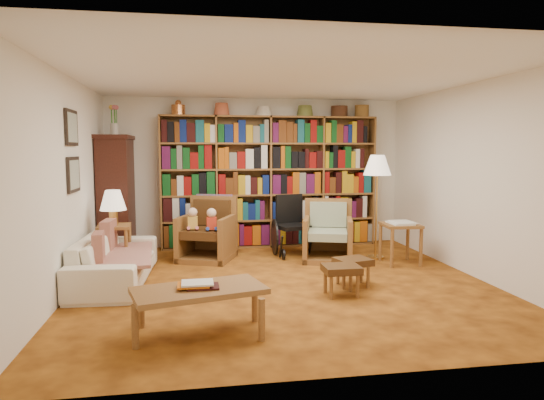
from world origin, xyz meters
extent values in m
plane|color=#B96A1C|center=(0.00, 0.00, 0.00)|extent=(5.00, 5.00, 0.00)
plane|color=white|center=(0.00, 0.00, 2.50)|extent=(5.00, 5.00, 0.00)
plane|color=white|center=(0.00, 2.50, 1.25)|extent=(5.00, 0.00, 5.00)
plane|color=white|center=(0.00, -2.50, 1.25)|extent=(5.00, 0.00, 5.00)
plane|color=white|center=(-2.50, 0.00, 1.25)|extent=(0.00, 5.00, 5.00)
plane|color=white|center=(2.50, 0.00, 1.25)|extent=(0.00, 5.00, 5.00)
cube|color=olive|center=(0.20, 2.34, 1.10)|extent=(3.60, 0.30, 2.20)
cube|color=#3A1810|center=(-2.25, 2.00, 0.90)|extent=(0.45, 0.90, 1.80)
cube|color=#3A1810|center=(-2.25, 2.00, 1.83)|extent=(0.50, 0.95, 0.06)
cylinder|color=silver|center=(-2.25, 2.00, 1.95)|extent=(0.12, 0.12, 0.18)
cube|color=black|center=(-2.48, 0.30, 1.90)|extent=(0.03, 0.52, 0.42)
cube|color=gray|center=(-2.46, 0.30, 1.90)|extent=(0.01, 0.44, 0.34)
cube|color=black|center=(-2.48, 0.30, 1.35)|extent=(0.03, 0.52, 0.42)
cube|color=gray|center=(-2.46, 0.30, 1.35)|extent=(0.01, 0.44, 0.34)
imported|color=white|center=(-2.05, 0.41, 0.29)|extent=(2.02, 0.87, 0.58)
cube|color=beige|center=(-2.00, 0.41, 0.30)|extent=(0.88, 1.49, 0.04)
cube|color=maroon|center=(-2.18, 0.76, 0.45)|extent=(0.16, 0.42, 0.41)
cube|color=maroon|center=(-2.18, 0.06, 0.45)|extent=(0.15, 0.38, 0.37)
cube|color=olive|center=(-2.15, 1.00, 0.61)|extent=(0.46, 0.46, 0.04)
cylinder|color=olive|center=(-2.33, 0.82, 0.29)|extent=(0.05, 0.05, 0.59)
cylinder|color=olive|center=(-1.97, 0.82, 0.29)|extent=(0.05, 0.05, 0.59)
cylinder|color=olive|center=(-2.33, 1.17, 0.29)|extent=(0.05, 0.05, 0.59)
cylinder|color=olive|center=(-1.97, 1.17, 0.29)|extent=(0.05, 0.05, 0.59)
cylinder|color=gold|center=(-2.15, 1.00, 0.72)|extent=(0.12, 0.12, 0.19)
cone|color=#FDECD0|center=(-2.15, 1.00, 0.97)|extent=(0.35, 0.35, 0.27)
cube|color=olive|center=(-0.90, 1.45, 0.04)|extent=(0.97, 0.99, 0.08)
cube|color=olive|center=(-1.23, 1.45, 0.33)|extent=(0.35, 0.75, 0.66)
cube|color=olive|center=(-0.56, 1.45, 0.33)|extent=(0.35, 0.75, 0.66)
cube|color=olive|center=(-0.90, 1.80, 0.46)|extent=(0.72, 0.34, 0.93)
cube|color=#503115|center=(-0.90, 1.42, 0.41)|extent=(0.77, 0.81, 0.12)
cube|color=#503115|center=(-0.90, 1.72, 0.68)|extent=(0.58, 0.30, 0.39)
cube|color=#AA2D41|center=(-0.90, 1.83, 0.74)|extent=(0.56, 0.27, 0.41)
cube|color=olive|center=(0.88, 1.13, 0.04)|extent=(0.90, 0.92, 0.08)
cube|color=olive|center=(0.56, 1.13, 0.32)|extent=(0.28, 0.73, 0.64)
cube|color=olive|center=(1.20, 1.13, 0.32)|extent=(0.28, 0.73, 0.64)
cube|color=olive|center=(0.88, 1.46, 0.45)|extent=(0.71, 0.28, 0.89)
cube|color=#9BAB88|center=(0.88, 1.10, 0.40)|extent=(0.71, 0.76, 0.12)
cube|color=#9BAB88|center=(0.88, 1.39, 0.66)|extent=(0.56, 0.25, 0.38)
cube|color=black|center=(0.42, 1.54, 0.46)|extent=(0.57, 0.57, 0.06)
cube|color=black|center=(0.42, 1.76, 0.71)|extent=(0.45, 0.18, 0.46)
cylinder|color=black|center=(0.17, 1.64, 0.28)|extent=(0.03, 0.57, 0.57)
cylinder|color=black|center=(0.67, 1.64, 0.28)|extent=(0.03, 0.57, 0.57)
cylinder|color=black|center=(0.24, 1.26, 0.08)|extent=(0.03, 0.16, 0.16)
cylinder|color=black|center=(0.60, 1.26, 0.08)|extent=(0.03, 0.16, 0.16)
cylinder|color=gold|center=(1.64, 1.15, 0.01)|extent=(0.26, 0.26, 0.03)
cylinder|color=gold|center=(1.64, 1.15, 0.66)|extent=(0.03, 0.03, 1.32)
cone|color=#FDECD0|center=(1.64, 1.15, 1.41)|extent=(0.41, 0.41, 0.30)
cube|color=olive|center=(1.85, 0.75, 0.56)|extent=(0.54, 0.54, 0.04)
cylinder|color=olive|center=(1.64, 0.54, 0.27)|extent=(0.05, 0.05, 0.54)
cylinder|color=olive|center=(2.07, 0.54, 0.27)|extent=(0.05, 0.05, 0.54)
cylinder|color=olive|center=(1.64, 0.97, 0.27)|extent=(0.05, 0.05, 0.54)
cylinder|color=olive|center=(2.07, 0.97, 0.27)|extent=(0.05, 0.05, 0.54)
cube|color=silver|center=(1.85, 0.75, 0.60)|extent=(0.33, 0.40, 0.03)
cube|color=#503115|center=(0.56, -0.59, 0.30)|extent=(0.41, 0.34, 0.08)
cylinder|color=olive|center=(0.40, -0.71, 0.13)|extent=(0.04, 0.04, 0.26)
cylinder|color=olive|center=(0.71, -0.71, 0.13)|extent=(0.04, 0.04, 0.26)
cylinder|color=olive|center=(0.40, -0.46, 0.13)|extent=(0.04, 0.04, 0.26)
cylinder|color=olive|center=(0.71, -0.46, 0.13)|extent=(0.04, 0.04, 0.26)
cube|color=#503115|center=(0.81, -0.24, 0.30)|extent=(0.47, 0.43, 0.08)
cylinder|color=olive|center=(0.66, -0.36, 0.13)|extent=(0.04, 0.04, 0.26)
cylinder|color=olive|center=(0.96, -0.36, 0.13)|extent=(0.04, 0.04, 0.26)
cylinder|color=olive|center=(0.66, -0.12, 0.13)|extent=(0.04, 0.04, 0.26)
cylinder|color=olive|center=(0.96, -0.12, 0.13)|extent=(0.04, 0.04, 0.26)
cube|color=olive|center=(-1.04, -1.49, 0.40)|extent=(1.26, 0.85, 0.05)
cylinder|color=olive|center=(-1.57, -1.74, 0.19)|extent=(0.06, 0.06, 0.37)
cylinder|color=olive|center=(-0.51, -1.74, 0.19)|extent=(0.06, 0.06, 0.37)
cylinder|color=olive|center=(-1.57, -1.25, 0.19)|extent=(0.06, 0.06, 0.37)
cylinder|color=olive|center=(-0.51, -1.25, 0.19)|extent=(0.06, 0.06, 0.37)
cube|color=brown|center=(-1.04, -1.49, 0.45)|extent=(0.33, 0.28, 0.05)
camera|label=1|loc=(-1.07, -5.74, 1.65)|focal=32.00mm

